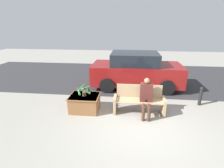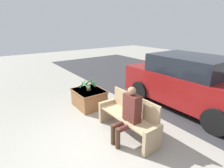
{
  "view_description": "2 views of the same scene",
  "coord_description": "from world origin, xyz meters",
  "px_view_note": "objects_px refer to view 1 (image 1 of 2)",
  "views": [
    {
      "loc": [
        -0.41,
        -4.45,
        2.98
      ],
      "look_at": [
        -1.0,
        1.19,
        0.96
      ],
      "focal_mm": 28.0,
      "sensor_mm": 36.0,
      "label": 1
    },
    {
      "loc": [
        2.73,
        -1.45,
        2.53
      ],
      "look_at": [
        -1.14,
        1.33,
        0.93
      ],
      "focal_mm": 28.0,
      "sensor_mm": 36.0,
      "label": 2
    }
  ],
  "objects_px": {
    "person_seated": "(146,96)",
    "bench": "(139,100)",
    "planter_box": "(85,102)",
    "parked_car": "(136,71)",
    "potted_plant": "(84,90)",
    "bollard_post": "(201,96)"
  },
  "relations": [
    {
      "from": "person_seated",
      "to": "bench",
      "type": "bearing_deg",
      "value": 137.7
    },
    {
      "from": "planter_box",
      "to": "bench",
      "type": "bearing_deg",
      "value": 1.59
    },
    {
      "from": "bench",
      "to": "parked_car",
      "type": "relative_size",
      "value": 0.42
    },
    {
      "from": "bench",
      "to": "planter_box",
      "type": "xyz_separation_m",
      "value": [
        -1.89,
        -0.05,
        -0.15
      ]
    },
    {
      "from": "bench",
      "to": "potted_plant",
      "type": "relative_size",
      "value": 3.05
    },
    {
      "from": "planter_box",
      "to": "bollard_post",
      "type": "height_order",
      "value": "bollard_post"
    },
    {
      "from": "bench",
      "to": "person_seated",
      "type": "xyz_separation_m",
      "value": [
        0.21,
        -0.19,
        0.26
      ]
    },
    {
      "from": "bench",
      "to": "person_seated",
      "type": "height_order",
      "value": "person_seated"
    },
    {
      "from": "bollard_post",
      "to": "person_seated",
      "type": "bearing_deg",
      "value": -154.58
    },
    {
      "from": "person_seated",
      "to": "bollard_post",
      "type": "bearing_deg",
      "value": 25.42
    },
    {
      "from": "planter_box",
      "to": "bollard_post",
      "type": "distance_m",
      "value": 4.3
    },
    {
      "from": "person_seated",
      "to": "potted_plant",
      "type": "distance_m",
      "value": 2.11
    },
    {
      "from": "bench",
      "to": "planter_box",
      "type": "bearing_deg",
      "value": -178.41
    },
    {
      "from": "potted_plant",
      "to": "parked_car",
      "type": "relative_size",
      "value": 0.14
    },
    {
      "from": "person_seated",
      "to": "planter_box",
      "type": "xyz_separation_m",
      "value": [
        -2.1,
        0.14,
        -0.41
      ]
    },
    {
      "from": "potted_plant",
      "to": "parked_car",
      "type": "bearing_deg",
      "value": 54.77
    },
    {
      "from": "bench",
      "to": "bollard_post",
      "type": "relative_size",
      "value": 2.37
    },
    {
      "from": "bench",
      "to": "bollard_post",
      "type": "bearing_deg",
      "value": 19.29
    },
    {
      "from": "person_seated",
      "to": "potted_plant",
      "type": "xyz_separation_m",
      "value": [
        -2.11,
        0.15,
        0.08
      ]
    },
    {
      "from": "planter_box",
      "to": "parked_car",
      "type": "bearing_deg",
      "value": 54.95
    },
    {
      "from": "bench",
      "to": "potted_plant",
      "type": "distance_m",
      "value": 1.93
    },
    {
      "from": "person_seated",
      "to": "parked_car",
      "type": "bearing_deg",
      "value": 95.57
    }
  ]
}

